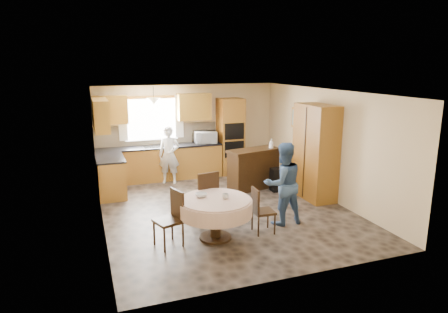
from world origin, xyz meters
TOP-DOWN VIEW (x-y plane):
  - floor at (0.00, 0.00)m, footprint 5.00×6.00m
  - ceiling at (0.00, 0.00)m, footprint 5.00×6.00m
  - wall_back at (0.00, 3.00)m, footprint 5.00×0.02m
  - wall_front at (0.00, -3.00)m, footprint 5.00×0.02m
  - wall_left at (-2.50, 0.00)m, footprint 0.02×6.00m
  - wall_right at (2.50, 0.00)m, footprint 0.02×6.00m
  - window at (-1.00, 2.98)m, footprint 1.40×0.03m
  - curtain_left at (-1.75, 2.93)m, footprint 0.22×0.02m
  - curtain_right at (-0.25, 2.93)m, footprint 0.22×0.02m
  - base_cab_back at (-0.85, 2.70)m, footprint 3.30×0.60m
  - counter_back at (-0.85, 2.70)m, footprint 3.30×0.64m
  - base_cab_left at (-2.20, 1.80)m, footprint 0.60×1.20m
  - counter_left at (-2.20, 1.80)m, footprint 0.64×1.20m
  - backsplash at (-0.85, 2.99)m, footprint 3.30×0.02m
  - wall_cab_left at (-2.05, 2.83)m, footprint 0.85×0.33m
  - wall_cab_right at (0.15, 2.83)m, footprint 0.90×0.33m
  - wall_cab_side at (-2.33, 1.80)m, footprint 0.33×1.20m
  - oven_tower at (1.15, 2.69)m, footprint 0.66×0.62m
  - oven_upper at (1.15, 2.38)m, footprint 0.56×0.01m
  - oven_lower at (1.15, 2.38)m, footprint 0.56×0.01m
  - pendant at (-1.00, 2.50)m, footprint 0.36×0.36m
  - sideboard at (1.18, 1.14)m, footprint 1.40×0.82m
  - space_heater at (1.70, 0.74)m, footprint 0.43×0.31m
  - cupboard at (2.22, 0.01)m, footprint 0.57×1.14m
  - dining_table at (-0.65, -1.35)m, footprint 1.31×1.31m
  - chair_left at (-1.42, -1.33)m, footprint 0.53×0.53m
  - chair_back at (-0.60, -0.62)m, footprint 0.52×0.52m
  - chair_right at (0.20, -1.38)m, footprint 0.39×0.39m
  - framed_picture at (2.47, 1.27)m, footprint 0.06×0.63m
  - microwave at (0.41, 2.65)m, footprint 0.64×0.48m
  - person_sink at (-0.69, 2.30)m, footprint 0.64×0.53m
  - person_dining at (0.80, -1.12)m, footprint 0.81×0.64m
  - bowl_sideboard at (0.91, 1.14)m, footprint 0.26×0.26m
  - bottle_sideboard at (1.66, 1.14)m, footprint 0.13×0.13m
  - cup_table at (-0.48, -1.40)m, footprint 0.15×0.15m
  - bowl_table at (-0.85, -1.17)m, footprint 0.28×0.28m

SIDE VIEW (x-z plane):
  - floor at x=0.00m, z-range -0.01..0.01m
  - space_heater at x=1.70m, z-range 0.00..0.57m
  - base_cab_back at x=-0.85m, z-range 0.00..0.88m
  - base_cab_left at x=-2.20m, z-range 0.00..0.88m
  - sideboard at x=1.18m, z-range 0.00..0.94m
  - chair_right at x=0.20m, z-range 0.05..0.90m
  - chair_left at x=-1.42m, z-range 0.05..1.01m
  - dining_table at x=-0.65m, z-range 0.21..0.95m
  - chair_back at x=-0.60m, z-range 0.06..1.11m
  - person_sink at x=-0.69m, z-range 0.00..1.49m
  - oven_lower at x=1.15m, z-range 0.53..0.97m
  - bowl_table at x=-0.85m, z-range 0.74..0.81m
  - cup_table at x=-0.48m, z-range 0.74..0.83m
  - person_dining at x=0.80m, z-range 0.00..1.61m
  - counter_back at x=-0.85m, z-range 0.88..0.92m
  - counter_left at x=-2.20m, z-range 0.88..0.92m
  - bowl_sideboard at x=0.91m, z-range 0.94..0.99m
  - oven_tower at x=1.15m, z-range 0.00..2.12m
  - bottle_sideboard at x=1.66m, z-range 0.94..1.23m
  - cupboard at x=2.22m, z-range 0.00..2.17m
  - microwave at x=0.41m, z-range 0.92..1.25m
  - backsplash at x=-0.85m, z-range 0.90..1.46m
  - wall_back at x=0.00m, z-range 0.00..2.50m
  - wall_front at x=0.00m, z-range 0.00..2.50m
  - wall_left at x=-2.50m, z-range 0.00..2.50m
  - wall_right at x=2.50m, z-range 0.00..2.50m
  - oven_upper at x=1.15m, z-range 1.02..1.48m
  - window at x=-1.00m, z-range 1.05..2.15m
  - curtain_left at x=-1.75m, z-range 1.08..2.22m
  - curtain_right at x=-0.25m, z-range 1.08..2.22m
  - framed_picture at x=2.47m, z-range 1.43..1.95m
  - wall_cab_left at x=-2.05m, z-range 1.55..2.27m
  - wall_cab_right at x=0.15m, z-range 1.55..2.27m
  - wall_cab_side at x=-2.33m, z-range 1.55..2.27m
  - pendant at x=-1.00m, z-range 2.03..2.21m
  - ceiling at x=0.00m, z-range 2.50..2.50m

